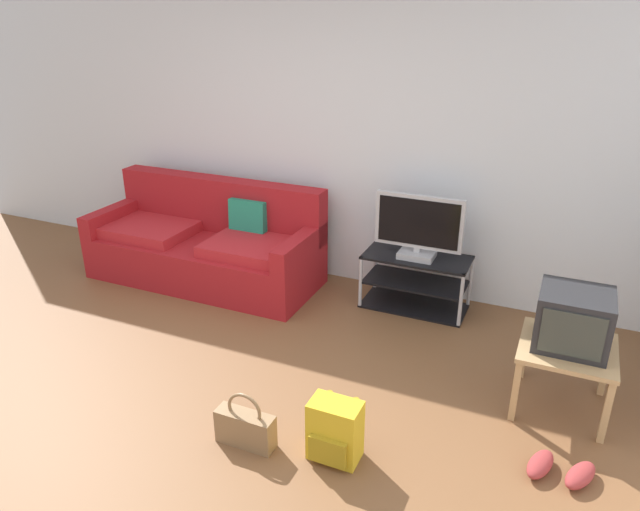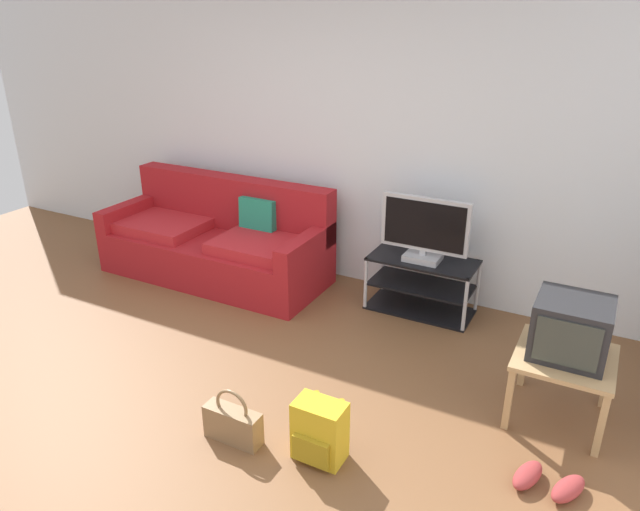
{
  "view_description": "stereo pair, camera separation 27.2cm",
  "coord_description": "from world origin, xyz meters",
  "px_view_note": "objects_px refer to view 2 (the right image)",
  "views": [
    {
      "loc": [
        1.99,
        -2.31,
        2.37
      ],
      "look_at": [
        0.43,
        1.21,
        0.74
      ],
      "focal_mm": 32.79,
      "sensor_mm": 36.0,
      "label": 1
    },
    {
      "loc": [
        2.23,
        -2.19,
        2.37
      ],
      "look_at": [
        0.43,
        1.21,
        0.74
      ],
      "focal_mm": 32.79,
      "sensor_mm": 36.0,
      "label": 2
    }
  ],
  "objects_px": {
    "side_table": "(564,364)",
    "crt_tv": "(571,328)",
    "flat_tv": "(425,230)",
    "backpack": "(320,431)",
    "tv_stand": "(421,285)",
    "couch": "(218,242)",
    "handbag": "(233,423)",
    "sneakers_pair": "(548,482)"
  },
  "relations": [
    {
      "from": "side_table",
      "to": "crt_tv",
      "type": "xyz_separation_m",
      "value": [
        -0.0,
        0.02,
        0.24
      ]
    },
    {
      "from": "flat_tv",
      "to": "backpack",
      "type": "xyz_separation_m",
      "value": [
        0.08,
        -1.94,
        -0.55
      ]
    },
    {
      "from": "tv_stand",
      "to": "couch",
      "type": "bearing_deg",
      "value": -173.97
    },
    {
      "from": "handbag",
      "to": "sneakers_pair",
      "type": "relative_size",
      "value": 0.89
    },
    {
      "from": "crt_tv",
      "to": "sneakers_pair",
      "type": "relative_size",
      "value": 1.05
    },
    {
      "from": "backpack",
      "to": "handbag",
      "type": "bearing_deg",
      "value": -168.61
    },
    {
      "from": "flat_tv",
      "to": "side_table",
      "type": "bearing_deg",
      "value": -37.38
    },
    {
      "from": "crt_tv",
      "to": "backpack",
      "type": "relative_size",
      "value": 1.16
    },
    {
      "from": "couch",
      "to": "crt_tv",
      "type": "distance_m",
      "value": 3.26
    },
    {
      "from": "couch",
      "to": "backpack",
      "type": "distance_m",
      "value": 2.68
    },
    {
      "from": "flat_tv",
      "to": "handbag",
      "type": "relative_size",
      "value": 2.01
    },
    {
      "from": "tv_stand",
      "to": "backpack",
      "type": "bearing_deg",
      "value": -87.67
    },
    {
      "from": "couch",
      "to": "tv_stand",
      "type": "bearing_deg",
      "value": 6.03
    },
    {
      "from": "handbag",
      "to": "couch",
      "type": "bearing_deg",
      "value": 128.82
    },
    {
      "from": "crt_tv",
      "to": "sneakers_pair",
      "type": "xyz_separation_m",
      "value": [
        0.05,
        -0.67,
        -0.58
      ]
    },
    {
      "from": "backpack",
      "to": "handbag",
      "type": "xyz_separation_m",
      "value": [
        -0.52,
        -0.11,
        -0.06
      ]
    },
    {
      "from": "side_table",
      "to": "couch",
      "type": "bearing_deg",
      "value": 166.7
    },
    {
      "from": "side_table",
      "to": "flat_tv",
      "type": "bearing_deg",
      "value": 142.62
    },
    {
      "from": "handbag",
      "to": "sneakers_pair",
      "type": "distance_m",
      "value": 1.77
    },
    {
      "from": "couch",
      "to": "tv_stand",
      "type": "distance_m",
      "value": 1.96
    },
    {
      "from": "tv_stand",
      "to": "flat_tv",
      "type": "height_order",
      "value": "flat_tv"
    },
    {
      "from": "flat_tv",
      "to": "backpack",
      "type": "bearing_deg",
      "value": -87.64
    },
    {
      "from": "tv_stand",
      "to": "handbag",
      "type": "relative_size",
      "value": 2.45
    },
    {
      "from": "side_table",
      "to": "crt_tv",
      "type": "bearing_deg",
      "value": 90.0
    },
    {
      "from": "backpack",
      "to": "sneakers_pair",
      "type": "bearing_deg",
      "value": 15.82
    },
    {
      "from": "couch",
      "to": "side_table",
      "type": "relative_size",
      "value": 3.76
    },
    {
      "from": "crt_tv",
      "to": "handbag",
      "type": "relative_size",
      "value": 1.19
    },
    {
      "from": "crt_tv",
      "to": "flat_tv",
      "type": "bearing_deg",
      "value": 143.1
    },
    {
      "from": "backpack",
      "to": "handbag",
      "type": "relative_size",
      "value": 1.02
    },
    {
      "from": "crt_tv",
      "to": "handbag",
      "type": "height_order",
      "value": "crt_tv"
    },
    {
      "from": "crt_tv",
      "to": "sneakers_pair",
      "type": "distance_m",
      "value": 0.89
    },
    {
      "from": "flat_tv",
      "to": "sneakers_pair",
      "type": "bearing_deg",
      "value": -51.32
    },
    {
      "from": "side_table",
      "to": "crt_tv",
      "type": "distance_m",
      "value": 0.24
    },
    {
      "from": "side_table",
      "to": "tv_stand",
      "type": "bearing_deg",
      "value": 141.96
    },
    {
      "from": "sneakers_pair",
      "to": "flat_tv",
      "type": "bearing_deg",
      "value": 128.68
    },
    {
      "from": "tv_stand",
      "to": "backpack",
      "type": "relative_size",
      "value": 2.4
    },
    {
      "from": "tv_stand",
      "to": "side_table",
      "type": "xyz_separation_m",
      "value": [
        1.22,
        -0.95,
        0.15
      ]
    },
    {
      "from": "tv_stand",
      "to": "flat_tv",
      "type": "bearing_deg",
      "value": -90.0
    },
    {
      "from": "backpack",
      "to": "sneakers_pair",
      "type": "relative_size",
      "value": 0.91
    },
    {
      "from": "flat_tv",
      "to": "sneakers_pair",
      "type": "distance_m",
      "value": 2.14
    },
    {
      "from": "tv_stand",
      "to": "flat_tv",
      "type": "relative_size",
      "value": 1.22
    },
    {
      "from": "couch",
      "to": "flat_tv",
      "type": "xyz_separation_m",
      "value": [
        1.94,
        0.18,
        0.41
      ]
    }
  ]
}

